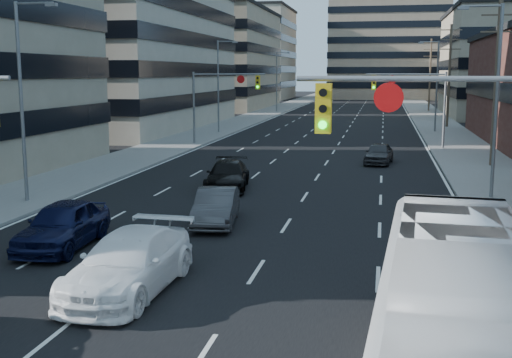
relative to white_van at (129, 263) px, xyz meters
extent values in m
cube|color=black|center=(1.28, 120.37, -0.80)|extent=(18.00, 300.00, 0.02)
cube|color=slate|center=(-10.22, 120.37, -0.73)|extent=(5.00, 300.00, 0.15)
cube|color=slate|center=(12.78, 120.37, -0.73)|extent=(5.00, 300.00, 0.15)
cube|color=gray|center=(-22.72, 90.37, 7.19)|extent=(20.00, 30.00, 16.00)
cube|color=#ADA089|center=(-26.72, 130.37, 9.19)|extent=(24.00, 24.00, 20.00)
cylinder|color=slate|center=(8.03, -1.63, 4.99)|extent=(6.50, 0.12, 0.12)
cube|color=gold|center=(5.38, -1.63, 4.34)|extent=(0.35, 0.28, 1.10)
cylinder|color=black|center=(5.38, -1.79, 4.69)|extent=(0.18, 0.06, 0.18)
cylinder|color=black|center=(5.38, -1.79, 4.34)|extent=(0.18, 0.06, 0.18)
cylinder|color=#0CE526|center=(5.38, -1.79, 3.99)|extent=(0.18, 0.06, 0.18)
cylinder|color=white|center=(6.78, -1.66, 4.59)|extent=(0.64, 0.06, 0.64)
cylinder|color=slate|center=(-8.72, 35.37, 2.19)|extent=(0.18, 0.18, 6.00)
cylinder|color=slate|center=(-5.72, 35.37, 4.99)|extent=(6.00, 0.12, 0.12)
cube|color=gold|center=(-3.32, 35.37, 4.34)|extent=(0.35, 0.28, 1.10)
cylinder|color=black|center=(-3.32, 35.21, 4.69)|extent=(0.18, 0.06, 0.18)
cylinder|color=black|center=(-3.32, 35.21, 4.34)|extent=(0.18, 0.06, 0.18)
cylinder|color=#0CE526|center=(-3.32, 35.21, 3.99)|extent=(0.18, 0.06, 0.18)
cylinder|color=white|center=(-4.72, 35.34, 4.59)|extent=(0.64, 0.06, 0.64)
cylinder|color=slate|center=(11.28, 35.37, 2.19)|extent=(0.18, 0.18, 6.00)
cylinder|color=slate|center=(8.28, 35.37, 4.99)|extent=(6.00, 0.12, 0.12)
cube|color=gold|center=(5.88, 35.37, 4.34)|extent=(0.35, 0.28, 1.10)
cylinder|color=black|center=(5.88, 35.21, 4.69)|extent=(0.18, 0.06, 0.18)
cylinder|color=black|center=(5.88, 35.21, 4.34)|extent=(0.18, 0.06, 0.18)
cylinder|color=#0CE526|center=(5.88, 35.21, 3.99)|extent=(0.18, 0.06, 0.18)
cylinder|color=white|center=(7.28, 35.34, 4.59)|extent=(0.64, 0.06, 0.64)
cylinder|color=#4C3D2D|center=(13.48, 26.37, 4.69)|extent=(0.28, 0.28, 11.00)
cube|color=#4C3D2D|center=(13.48, 26.37, 8.59)|extent=(2.20, 0.10, 0.10)
cube|color=#4C3D2D|center=(13.48, 26.37, 7.59)|extent=(2.20, 0.10, 0.10)
cylinder|color=#4C3D2D|center=(13.48, 56.37, 4.69)|extent=(0.28, 0.28, 11.00)
cube|color=#4C3D2D|center=(13.48, 56.37, 9.59)|extent=(2.20, 0.10, 0.10)
cube|color=#4C3D2D|center=(13.48, 56.37, 8.59)|extent=(2.20, 0.10, 0.10)
cube|color=#4C3D2D|center=(13.48, 56.37, 7.59)|extent=(2.20, 0.10, 0.10)
cylinder|color=#4C3D2D|center=(13.48, 86.37, 4.69)|extent=(0.28, 0.28, 11.00)
cube|color=#4C3D2D|center=(13.48, 86.37, 9.59)|extent=(2.20, 0.10, 0.10)
cube|color=#4C3D2D|center=(13.48, 86.37, 8.59)|extent=(2.20, 0.10, 0.10)
cube|color=#4C3D2D|center=(13.48, 86.37, 7.59)|extent=(2.20, 0.10, 0.10)
cylinder|color=slate|center=(-9.22, 10.37, 3.69)|extent=(0.16, 0.16, 9.00)
cylinder|color=slate|center=(-8.32, 10.37, 8.09)|extent=(1.80, 0.10, 0.10)
cube|color=slate|center=(-7.52, 10.37, 8.01)|extent=(0.50, 0.22, 0.14)
cylinder|color=slate|center=(-9.22, 45.37, 3.69)|extent=(0.16, 0.16, 9.00)
cylinder|color=slate|center=(-8.32, 45.37, 8.09)|extent=(1.80, 0.10, 0.10)
cube|color=slate|center=(-7.52, 45.37, 8.01)|extent=(0.50, 0.22, 0.14)
cylinder|color=slate|center=(-9.22, 80.37, 3.69)|extent=(0.16, 0.16, 9.00)
cylinder|color=slate|center=(-8.32, 80.37, 8.09)|extent=(1.80, 0.10, 0.10)
cube|color=slate|center=(-7.52, 80.37, 8.01)|extent=(0.50, 0.22, 0.14)
cylinder|color=slate|center=(11.78, 15.37, 3.69)|extent=(0.16, 0.16, 9.00)
cylinder|color=slate|center=(10.88, 15.37, 8.09)|extent=(1.80, 0.10, 0.10)
cube|color=slate|center=(10.08, 15.37, 8.01)|extent=(0.50, 0.22, 0.14)
cylinder|color=slate|center=(11.78, 50.37, 3.69)|extent=(0.16, 0.16, 9.00)
cylinder|color=slate|center=(10.88, 50.37, 8.09)|extent=(1.80, 0.10, 0.10)
cube|color=slate|center=(10.08, 50.37, 8.01)|extent=(0.50, 0.22, 0.14)
imported|color=white|center=(0.00, 0.00, 0.00)|extent=(2.46, 5.64, 1.61)
imported|color=silver|center=(8.07, -5.38, 0.78)|extent=(3.35, 11.56, 3.18)
imported|color=black|center=(-3.92, 3.73, 0.00)|extent=(2.14, 4.85, 1.62)
imported|color=#3A3B3D|center=(0.33, 8.07, -0.10)|extent=(2.07, 4.46, 1.42)
imported|color=black|center=(-1.06, 15.64, -0.08)|extent=(2.70, 5.23, 1.45)
imported|color=#353537|center=(6.48, 26.70, -0.11)|extent=(2.06, 4.21, 1.38)
camera|label=1|loc=(6.68, -15.85, 5.12)|focal=45.00mm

